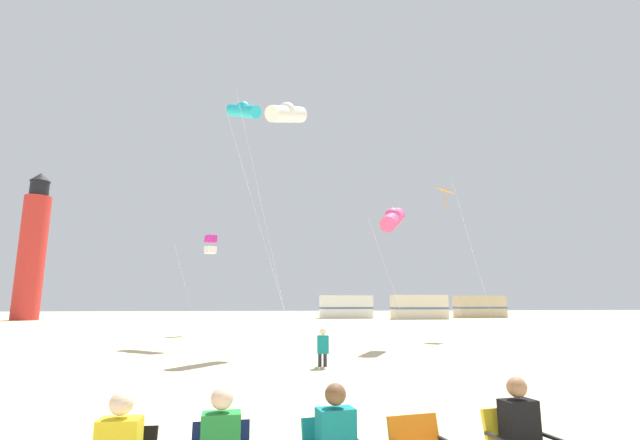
{
  "coord_description": "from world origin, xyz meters",
  "views": [
    {
      "loc": [
        -0.94,
        -6.6,
        1.9
      ],
      "look_at": [
        1.12,
        8.24,
        4.67
      ],
      "focal_mm": 25.15,
      "sensor_mm": 36.0,
      "label": 1
    }
  ],
  "objects_px": {
    "kite_tube_white": "(287,113)",
    "rv_van_cream": "(419,307)",
    "kite_tube_rainbow": "(393,219)",
    "kite_tube_cyan": "(243,110)",
    "kite_box_magenta": "(211,245)",
    "rv_van_white": "(346,307)",
    "rv_van_tan": "(480,307)",
    "kite_flyer_standing": "(323,346)",
    "kite_diamond_orange": "(447,196)",
    "spectator_yellow_chair": "(526,437)",
    "lighthouse_distant": "(32,249)"
  },
  "relations": [
    {
      "from": "kite_tube_white",
      "to": "rv_van_cream",
      "type": "relative_size",
      "value": 1.66
    },
    {
      "from": "kite_tube_rainbow",
      "to": "rv_van_cream",
      "type": "xyz_separation_m",
      "value": [
        13.05,
        32.66,
        -4.21
      ]
    },
    {
      "from": "kite_tube_cyan",
      "to": "kite_box_magenta",
      "type": "relative_size",
      "value": 2.14
    },
    {
      "from": "rv_van_white",
      "to": "rv_van_tan",
      "type": "xyz_separation_m",
      "value": [
        17.75,
        0.22,
        0.0
      ]
    },
    {
      "from": "kite_flyer_standing",
      "to": "kite_diamond_orange",
      "type": "bearing_deg",
      "value": -124.81
    },
    {
      "from": "spectator_yellow_chair",
      "to": "kite_tube_cyan",
      "type": "bearing_deg",
      "value": 92.02
    },
    {
      "from": "kite_tube_rainbow",
      "to": "rv_van_white",
      "type": "relative_size",
      "value": 0.98
    },
    {
      "from": "kite_flyer_standing",
      "to": "kite_box_magenta",
      "type": "relative_size",
      "value": 0.19
    },
    {
      "from": "kite_tube_rainbow",
      "to": "rv_van_cream",
      "type": "bearing_deg",
      "value": 68.22
    },
    {
      "from": "kite_tube_white",
      "to": "rv_van_tan",
      "type": "bearing_deg",
      "value": 53.65
    },
    {
      "from": "rv_van_tan",
      "to": "kite_tube_rainbow",
      "type": "bearing_deg",
      "value": -124.5
    },
    {
      "from": "kite_diamond_orange",
      "to": "kite_tube_rainbow",
      "type": "relative_size",
      "value": 1.35
    },
    {
      "from": "kite_tube_white",
      "to": "kite_diamond_orange",
      "type": "height_order",
      "value": "kite_tube_white"
    },
    {
      "from": "kite_box_magenta",
      "to": "rv_van_tan",
      "type": "relative_size",
      "value": 0.93
    },
    {
      "from": "kite_tube_cyan",
      "to": "kite_flyer_standing",
      "type": "bearing_deg",
      "value": -73.07
    },
    {
      "from": "kite_tube_cyan",
      "to": "kite_box_magenta",
      "type": "height_order",
      "value": "kite_tube_cyan"
    },
    {
      "from": "kite_tube_cyan",
      "to": "kite_diamond_orange",
      "type": "bearing_deg",
      "value": 1.5
    },
    {
      "from": "rv_van_white",
      "to": "rv_van_tan",
      "type": "bearing_deg",
      "value": 1.22
    },
    {
      "from": "spectator_yellow_chair",
      "to": "rv_van_cream",
      "type": "xyz_separation_m",
      "value": [
        16.36,
        47.36,
        0.78
      ]
    },
    {
      "from": "kite_flyer_standing",
      "to": "kite_tube_rainbow",
      "type": "bearing_deg",
      "value": -120.55
    },
    {
      "from": "kite_flyer_standing",
      "to": "kite_box_magenta",
      "type": "bearing_deg",
      "value": -65.9
    },
    {
      "from": "rv_van_cream",
      "to": "spectator_yellow_chair",
      "type": "bearing_deg",
      "value": -109.16
    },
    {
      "from": "lighthouse_distant",
      "to": "rv_van_cream",
      "type": "relative_size",
      "value": 2.61
    },
    {
      "from": "lighthouse_distant",
      "to": "rv_van_white",
      "type": "distance_m",
      "value": 36.93
    },
    {
      "from": "kite_tube_cyan",
      "to": "rv_van_cream",
      "type": "xyz_separation_m",
      "value": [
        20.0,
        28.21,
        -10.93
      ]
    },
    {
      "from": "kite_diamond_orange",
      "to": "lighthouse_distant",
      "type": "height_order",
      "value": "lighthouse_distant"
    },
    {
      "from": "kite_tube_white",
      "to": "lighthouse_distant",
      "type": "bearing_deg",
      "value": 126.18
    },
    {
      "from": "kite_box_magenta",
      "to": "kite_diamond_orange",
      "type": "xyz_separation_m",
      "value": [
        13.67,
        -4.95,
        2.43
      ]
    },
    {
      "from": "kite_flyer_standing",
      "to": "rv_van_white",
      "type": "xyz_separation_m",
      "value": [
        8.99,
        41.95,
        0.78
      ]
    },
    {
      "from": "rv_van_tan",
      "to": "kite_diamond_orange",
      "type": "bearing_deg",
      "value": -122.13
    },
    {
      "from": "kite_tube_rainbow",
      "to": "rv_van_cream",
      "type": "height_order",
      "value": "kite_tube_rainbow"
    },
    {
      "from": "kite_diamond_orange",
      "to": "rv_van_white",
      "type": "height_order",
      "value": "kite_diamond_orange"
    },
    {
      "from": "kite_flyer_standing",
      "to": "lighthouse_distant",
      "type": "xyz_separation_m",
      "value": [
        -27.36,
        40.78,
        7.22
      ]
    },
    {
      "from": "kite_tube_white",
      "to": "kite_flyer_standing",
      "type": "bearing_deg",
      "value": -78.93
    },
    {
      "from": "kite_flyer_standing",
      "to": "kite_box_magenta",
      "type": "xyz_separation_m",
      "value": [
        -4.98,
        15.08,
        4.9
      ]
    },
    {
      "from": "kite_box_magenta",
      "to": "kite_tube_cyan",
      "type": "bearing_deg",
      "value": -69.27
    },
    {
      "from": "kite_tube_white",
      "to": "kite_diamond_orange",
      "type": "distance_m",
      "value": 11.26
    },
    {
      "from": "kite_box_magenta",
      "to": "lighthouse_distant",
      "type": "height_order",
      "value": "lighthouse_distant"
    },
    {
      "from": "kite_tube_white",
      "to": "lighthouse_distant",
      "type": "height_order",
      "value": "lighthouse_distant"
    },
    {
      "from": "kite_tube_white",
      "to": "kite_diamond_orange",
      "type": "bearing_deg",
      "value": 29.95
    },
    {
      "from": "kite_tube_cyan",
      "to": "kite_tube_white",
      "type": "height_order",
      "value": "kite_tube_cyan"
    },
    {
      "from": "spectator_yellow_chair",
      "to": "kite_flyer_standing",
      "type": "xyz_separation_m",
      "value": [
        -0.65,
        9.33,
        0.0
      ]
    },
    {
      "from": "kite_flyer_standing",
      "to": "kite_diamond_orange",
      "type": "distance_m",
      "value": 15.23
    },
    {
      "from": "kite_diamond_orange",
      "to": "spectator_yellow_chair",
      "type": "bearing_deg",
      "value": -112.47
    },
    {
      "from": "rv_van_white",
      "to": "spectator_yellow_chair",
      "type": "bearing_deg",
      "value": -98.72
    },
    {
      "from": "spectator_yellow_chair",
      "to": "lighthouse_distant",
      "type": "height_order",
      "value": "lighthouse_distant"
    },
    {
      "from": "kite_tube_cyan",
      "to": "rv_van_tan",
      "type": "distance_m",
      "value": 45.28
    },
    {
      "from": "kite_flyer_standing",
      "to": "kite_tube_cyan",
      "type": "bearing_deg",
      "value": -67.25
    },
    {
      "from": "kite_flyer_standing",
      "to": "kite_tube_white",
      "type": "xyz_separation_m",
      "value": [
        -0.9,
        4.6,
        9.36
      ]
    },
    {
      "from": "kite_tube_cyan",
      "to": "rv_van_cream",
      "type": "bearing_deg",
      "value": 54.67
    }
  ]
}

